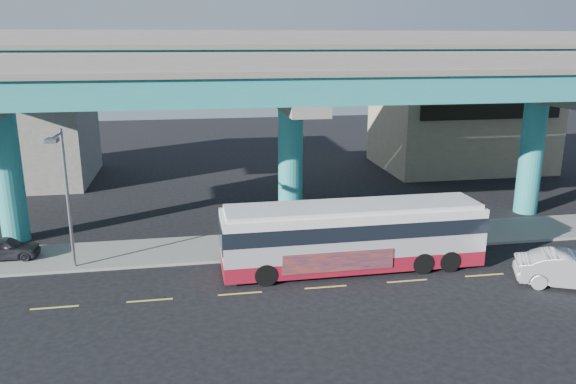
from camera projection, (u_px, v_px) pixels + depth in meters
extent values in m
plane|color=black|center=(324.00, 285.00, 26.42)|extent=(120.00, 120.00, 0.00)
cube|color=gray|center=(301.00, 243.00, 31.63)|extent=(70.00, 4.00, 0.15)
cube|color=#D8C64C|center=(55.00, 308.00, 24.13)|extent=(2.00, 0.12, 0.01)
cube|color=#D8C64C|center=(150.00, 300.00, 24.80)|extent=(2.00, 0.12, 0.01)
cube|color=#D8C64C|center=(240.00, 294.00, 25.47)|extent=(2.00, 0.12, 0.01)
cube|color=#D8C64C|center=(326.00, 287.00, 26.14)|extent=(2.00, 0.12, 0.01)
cube|color=#D8C64C|center=(407.00, 281.00, 26.81)|extent=(2.00, 0.12, 0.01)
cube|color=#D8C64C|center=(484.00, 275.00, 27.47)|extent=(2.00, 0.12, 0.01)
cube|color=#D8C64C|center=(558.00, 269.00, 28.14)|extent=(2.00, 0.12, 0.01)
cylinder|color=teal|center=(9.00, 178.00, 31.34)|extent=(1.50, 1.50, 7.40)
cube|color=gray|center=(16.00, 84.00, 33.39)|extent=(1.80, 5.00, 1.20)
cylinder|color=teal|center=(290.00, 167.00, 34.02)|extent=(1.50, 1.50, 7.40)
cube|color=gray|center=(291.00, 101.00, 32.97)|extent=(2.00, 12.00, 0.60)
cube|color=gray|center=(281.00, 81.00, 36.07)|extent=(1.80, 5.00, 1.20)
cylinder|color=teal|center=(531.00, 158.00, 36.69)|extent=(1.50, 1.50, 7.40)
cube|color=gray|center=(538.00, 96.00, 35.65)|extent=(2.00, 12.00, 0.60)
cube|color=gray|center=(509.00, 78.00, 38.74)|extent=(1.80, 5.00, 1.20)
cube|color=teal|center=(302.00, 88.00, 29.39)|extent=(52.00, 5.00, 1.40)
cube|color=gray|center=(302.00, 72.00, 29.16)|extent=(52.00, 5.40, 0.30)
cube|color=gray|center=(313.00, 63.00, 26.64)|extent=(52.00, 0.25, 0.80)
cube|color=gray|center=(294.00, 59.00, 31.40)|extent=(52.00, 0.25, 0.80)
cube|color=teal|center=(281.00, 60.00, 35.73)|extent=(52.00, 5.00, 1.40)
cube|color=gray|center=(281.00, 47.00, 35.51)|extent=(52.00, 5.40, 0.30)
cube|color=gray|center=(288.00, 37.00, 32.99)|extent=(52.00, 0.25, 0.80)
cube|color=gray|center=(275.00, 38.00, 37.74)|extent=(52.00, 0.25, 0.80)
cube|color=tan|center=(460.00, 128.00, 50.39)|extent=(14.00, 10.00, 7.00)
cube|color=black|center=(491.00, 112.00, 44.99)|extent=(12.00, 0.25, 1.20)
cube|color=gray|center=(11.00, 126.00, 44.73)|extent=(12.00, 10.00, 9.00)
cube|color=maroon|center=(352.00, 257.00, 28.16)|extent=(13.00, 2.87, 0.76)
cube|color=silver|center=(352.00, 235.00, 27.85)|extent=(13.00, 2.87, 1.62)
cube|color=black|center=(353.00, 225.00, 27.71)|extent=(13.07, 2.92, 0.76)
cube|color=silver|center=(353.00, 213.00, 27.55)|extent=(13.00, 2.87, 0.43)
cube|color=silver|center=(353.00, 207.00, 27.47)|extent=(12.60, 2.62, 0.22)
cube|color=black|center=(474.00, 220.00, 28.89)|extent=(0.08, 2.51, 1.30)
cube|color=black|center=(221.00, 236.00, 26.61)|extent=(0.08, 2.51, 1.30)
cube|color=#111F4E|center=(339.00, 262.00, 26.53)|extent=(5.41, 0.10, 0.97)
cylinder|color=black|center=(266.00, 275.00, 26.20)|extent=(1.08, 0.33, 1.08)
cylinder|color=black|center=(259.00, 255.00, 28.56)|extent=(1.08, 0.33, 1.08)
cylinder|color=black|center=(423.00, 263.00, 27.56)|extent=(1.08, 0.33, 1.08)
cylinder|color=black|center=(403.00, 246.00, 29.92)|extent=(1.08, 0.33, 1.08)
cylinder|color=black|center=(449.00, 261.00, 27.81)|extent=(1.08, 0.33, 1.08)
cylinder|color=black|center=(428.00, 244.00, 30.17)|extent=(1.08, 0.33, 1.08)
imported|color=#A3A2A7|center=(571.00, 270.00, 26.04)|extent=(5.29, 6.14, 1.61)
imported|color=#2A2A2F|center=(4.00, 248.00, 29.02)|extent=(1.45, 3.46, 1.17)
cylinder|color=gray|center=(68.00, 200.00, 27.29)|extent=(0.16, 0.16, 6.95)
cylinder|color=gray|center=(56.00, 136.00, 25.54)|extent=(0.12, 1.88, 0.12)
cube|color=gray|center=(52.00, 140.00, 24.66)|extent=(0.50, 0.70, 0.18)
cylinder|color=gray|center=(479.00, 223.00, 31.80)|extent=(0.06, 0.06, 1.94)
cylinder|color=#B20A0A|center=(480.00, 207.00, 31.53)|extent=(0.55, 0.43, 0.67)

